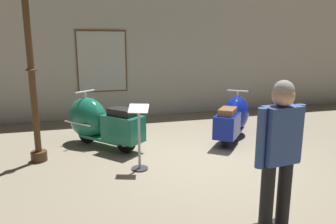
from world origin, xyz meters
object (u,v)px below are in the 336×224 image
(scooter_0, at_px, (98,122))
(info_stanchion, at_px, (139,143))
(scooter_1, at_px, (234,117))
(visitor_0, at_px, (279,149))
(lamppost, at_px, (30,61))

(scooter_0, distance_m, info_stanchion, 1.57)
(scooter_1, height_order, info_stanchion, info_stanchion)
(scooter_1, relative_size, info_stanchion, 1.46)
(scooter_1, bearing_deg, visitor_0, -160.94)
(visitor_0, bearing_deg, info_stanchion, 18.92)
(scooter_1, distance_m, lamppost, 4.21)
(scooter_0, relative_size, scooter_1, 1.07)
(scooter_1, distance_m, visitor_0, 3.71)
(lamppost, distance_m, visitor_0, 4.22)
(scooter_0, distance_m, lamppost, 1.77)
(info_stanchion, bearing_deg, lamppost, 152.26)
(scooter_1, xyz_separation_m, info_stanchion, (-2.33, -1.20, -0.01))
(lamppost, bearing_deg, visitor_0, -48.79)
(info_stanchion, bearing_deg, scooter_0, 111.36)
(info_stanchion, bearing_deg, scooter_1, 27.35)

